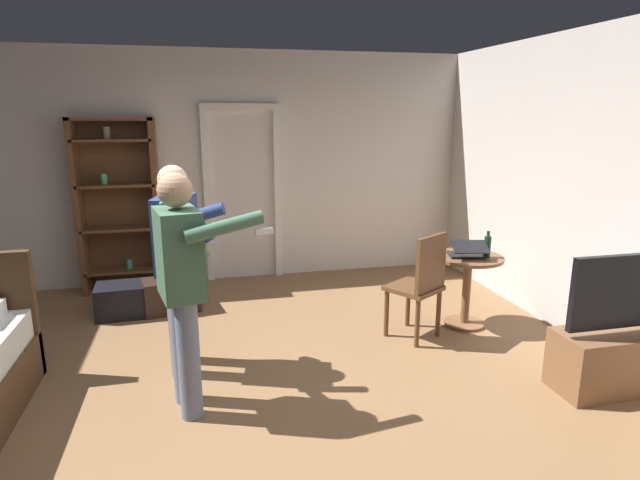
% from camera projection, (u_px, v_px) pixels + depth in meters
% --- Properties ---
extents(ground_plane, '(6.89, 6.89, 0.00)m').
position_uv_depth(ground_plane, '(231.00, 399.00, 3.81)').
color(ground_plane, olive).
extents(wall_back, '(6.51, 0.12, 2.74)m').
position_uv_depth(wall_back, '(210.00, 168.00, 6.29)').
color(wall_back, silver).
rests_on(wall_back, ground_plane).
extents(wall_right, '(0.12, 6.05, 2.74)m').
position_uv_depth(wall_right, '(627.00, 197.00, 4.18)').
color(wall_right, silver).
rests_on(wall_right, ground_plane).
extents(doorway_frame, '(0.93, 0.08, 2.13)m').
position_uv_depth(doorway_frame, '(242.00, 181.00, 6.33)').
color(doorway_frame, white).
rests_on(doorway_frame, ground_plane).
extents(bookshelf, '(0.90, 0.32, 1.98)m').
position_uv_depth(bookshelf, '(119.00, 200.00, 5.92)').
color(bookshelf, brown).
rests_on(bookshelf, ground_plane).
extents(tv_flatscreen, '(0.94, 0.40, 1.05)m').
position_uv_depth(tv_flatscreen, '(617.00, 350.00, 3.89)').
color(tv_flatscreen, brown).
rests_on(tv_flatscreen, ground_plane).
extents(side_table, '(0.65, 0.65, 0.70)m').
position_uv_depth(side_table, '(467.00, 279.00, 5.02)').
color(side_table, brown).
rests_on(side_table, ground_plane).
extents(laptop, '(0.39, 0.39, 0.17)m').
position_uv_depth(laptop, '(467.00, 252.00, 4.90)').
color(laptop, black).
rests_on(laptop, side_table).
extents(bottle_on_table, '(0.06, 0.06, 0.26)m').
position_uv_depth(bottle_on_table, '(487.00, 246.00, 4.89)').
color(bottle_on_table, '#194327').
rests_on(bottle_on_table, side_table).
extents(wooden_chair, '(0.58, 0.58, 0.99)m').
position_uv_depth(wooden_chair, '(421.00, 282.00, 4.70)').
color(wooden_chair, brown).
rests_on(wooden_chair, ground_plane).
extents(person_blue_shirt, '(0.78, 0.58, 1.66)m').
position_uv_depth(person_blue_shirt, '(183.00, 279.00, 3.47)').
color(person_blue_shirt, slate).
rests_on(person_blue_shirt, ground_plane).
extents(person_striped_shirt, '(0.59, 0.66, 1.65)m').
position_uv_depth(person_striped_shirt, '(179.00, 255.00, 4.06)').
color(person_striped_shirt, gray).
rests_on(person_striped_shirt, ground_plane).
extents(suitcase_dark, '(0.61, 0.43, 0.35)m').
position_uv_depth(suitcase_dark, '(171.00, 295.00, 5.45)').
color(suitcase_dark, black).
rests_on(suitcase_dark, ground_plane).
extents(suitcase_small, '(0.58, 0.42, 0.33)m').
position_uv_depth(suitcase_small, '(125.00, 300.00, 5.34)').
color(suitcase_small, black).
rests_on(suitcase_small, ground_plane).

